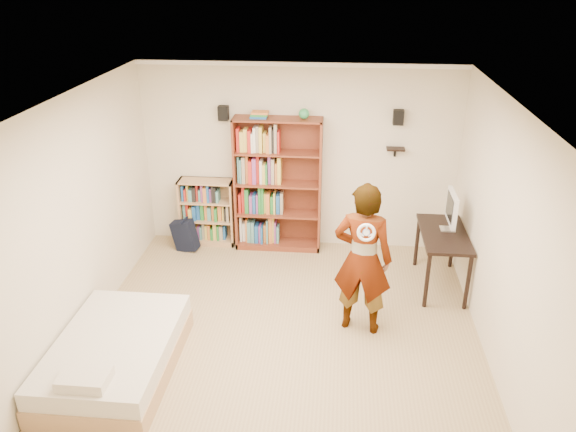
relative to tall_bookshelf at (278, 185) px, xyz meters
name	(u,v)px	position (x,y,z in m)	size (l,w,h in m)	color
ground	(281,342)	(0.29, -2.32, -0.98)	(4.50, 5.00, 0.01)	tan
room_shell	(280,198)	(0.29, -2.32, 0.78)	(4.52, 5.02, 2.71)	beige
crown_molding	(280,108)	(0.29, -2.32, 1.69)	(4.50, 5.00, 0.06)	white
speaker_left	(223,113)	(-0.76, 0.08, 1.02)	(0.14, 0.12, 0.20)	black
speaker_right	(398,117)	(1.64, 0.08, 1.02)	(0.14, 0.12, 0.20)	black
wall_shelf	(396,149)	(1.64, 0.09, 0.57)	(0.25, 0.16, 0.03)	black
tall_bookshelf	(278,185)	(0.00, 0.00, 0.00)	(1.24, 0.36, 1.97)	maroon
low_bookshelf	(207,212)	(-1.07, 0.03, -0.48)	(0.81, 0.30, 1.01)	tan
computer_desk	(441,259)	(2.23, -0.91, -0.59)	(0.57, 1.14, 0.78)	black
imac	(450,211)	(2.28, -0.82, 0.05)	(0.10, 0.51, 0.51)	white
daybed	(115,351)	(-1.36, -2.98, -0.72)	(1.16, 1.79, 0.53)	beige
person	(363,259)	(1.16, -1.95, -0.08)	(0.66, 0.43, 1.81)	black
wii_wheel	(366,233)	(1.16, -2.28, 0.42)	(0.19, 0.19, 0.03)	white
navy_bag	(185,235)	(-1.36, -0.23, -0.74)	(0.35, 0.23, 0.48)	black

